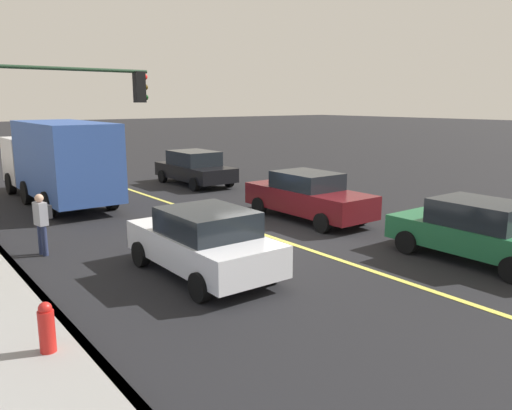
% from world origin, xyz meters
% --- Properties ---
extents(ground, '(200.00, 200.00, 0.00)m').
position_xyz_m(ground, '(0.00, 0.00, 0.00)').
color(ground, black).
extents(curb_edge, '(80.00, 0.16, 0.15)m').
position_xyz_m(curb_edge, '(0.00, 6.59, 0.07)').
color(curb_edge, slate).
rests_on(curb_edge, ground).
extents(lane_stripe_center, '(80.00, 0.16, 0.01)m').
position_xyz_m(lane_stripe_center, '(0.00, 0.00, 0.01)').
color(lane_stripe_center, '#D8CC4C').
rests_on(lane_stripe_center, ground).
extents(car_maroon, '(4.71, 1.90, 1.58)m').
position_xyz_m(car_maroon, '(1.14, -2.39, 0.79)').
color(car_maroon, '#591116').
rests_on(car_maroon, ground).
extents(car_black, '(4.59, 2.05, 1.59)m').
position_xyz_m(car_black, '(9.63, -3.04, 0.81)').
color(car_black, black).
rests_on(car_black, ground).
extents(car_white, '(4.13, 1.98, 1.54)m').
position_xyz_m(car_white, '(-1.48, 3.22, 0.78)').
color(car_white, silver).
rests_on(car_white, ground).
extents(car_green, '(4.16, 1.90, 1.51)m').
position_xyz_m(car_green, '(-4.63, -2.64, 0.77)').
color(car_green, '#1E6038').
rests_on(car_green, ground).
extents(truck_blue, '(8.21, 2.49, 3.13)m').
position_xyz_m(truck_blue, '(8.96, 3.32, 1.67)').
color(truck_blue, silver).
rests_on(truck_blue, ground).
extents(pedestrian_with_backpack, '(0.41, 0.41, 1.59)m').
position_xyz_m(pedestrian_with_backpack, '(2.29, 5.69, 0.92)').
color(pedestrian_with_backpack, '#262D4C').
rests_on(pedestrian_with_backpack, ground).
extents(traffic_light_mast, '(0.28, 4.92, 5.02)m').
position_xyz_m(traffic_light_mast, '(3.48, 4.89, 3.51)').
color(traffic_light_mast, '#1E3823').
rests_on(traffic_light_mast, ground).
extents(fire_hydrant, '(0.24, 0.24, 0.94)m').
position_xyz_m(fire_hydrant, '(-3.38, 7.11, 0.47)').
color(fire_hydrant, red).
rests_on(fire_hydrant, ground).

